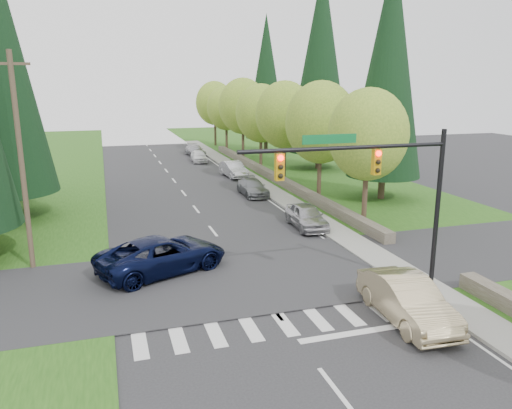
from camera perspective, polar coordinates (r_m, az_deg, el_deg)
name	(u,v)px	position (r m, az deg, el deg)	size (l,w,h in m)	color
ground	(321,370)	(16.26, 7.40, -18.28)	(120.00, 120.00, 0.00)	#28282B
grass_east	(369,200)	(38.55, 12.79, 0.56)	(14.00, 110.00, 0.06)	#245015
cross_street	(248,276)	(22.98, -0.92, -8.22)	(120.00, 8.00, 0.10)	#28282B
sidewalk_east	(284,199)	(37.76, 3.21, 0.66)	(1.80, 80.00, 0.13)	gray
curb_east	(273,199)	(37.48, 1.99, 0.58)	(0.20, 80.00, 0.13)	gray
stone_wall_north	(271,176)	(45.64, 1.74, 3.33)	(0.70, 40.00, 0.70)	#4C4438
traffic_signal	(379,177)	(20.18, 13.91, 3.03)	(8.70, 0.37, 6.80)	black
utility_pole	(21,161)	(24.98, -25.24, 4.49)	(1.60, 0.24, 10.00)	#473828
decid_tree_0	(368,135)	(30.64, 12.69, 7.80)	(4.80, 4.80, 8.37)	#38281C
decid_tree_1	(321,122)	(36.88, 7.42, 9.28)	(5.20, 5.20, 8.80)	#38281C
decid_tree_2	(285,115)	(43.26, 3.30, 10.18)	(5.00, 5.00, 8.82)	#38281C
decid_tree_3	(261,113)	(49.91, 0.57, 10.37)	(5.00, 5.00, 8.55)	#38281C
decid_tree_4	(243,106)	(56.62, -1.52, 11.17)	(5.40, 5.40, 9.18)	#38281C
decid_tree_5	(226,108)	(63.36, -3.43, 10.95)	(4.80, 4.80, 8.30)	#38281C
decid_tree_6	(215,103)	(70.18, -4.74, 11.46)	(5.20, 5.20, 8.86)	#38281C
conifer_e_a	(389,66)	(38.12, 14.94, 15.09)	(5.44, 5.44, 17.80)	#38281C
conifer_e_b	(321,60)	(51.02, 7.42, 16.10)	(6.12, 6.12, 19.80)	#38281C
conifer_e_c	(266,77)	(63.68, 1.17, 14.36)	(5.10, 5.10, 16.80)	#38281C
sedan_champagne	(407,300)	(19.50, 16.87, -10.36)	(1.75, 5.01, 1.65)	beige
suv_navy	(162,255)	(23.62, -10.64, -5.65)	(2.81, 6.10, 1.70)	black
parked_car_a	(307,216)	(30.39, 5.80, -1.33)	(1.72, 4.27, 1.45)	#AAA9AE
parked_car_b	(253,187)	(39.07, -0.38, 1.97)	(1.75, 4.31, 1.25)	slate
parked_car_c	(233,169)	(46.77, -2.60, 4.04)	(1.53, 4.40, 1.45)	silver
parked_car_d	(199,156)	(56.03, -6.55, 5.51)	(1.57, 3.90, 1.33)	white
parked_car_e	(195,150)	(60.98, -6.98, 6.15)	(1.80, 4.43, 1.29)	#AAABAF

